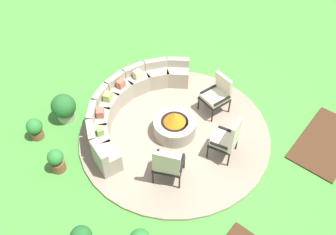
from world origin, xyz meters
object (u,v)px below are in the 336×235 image
curved_stone_bench (127,103)px  potted_plant_2 (35,128)px  lounge_chair_front_left (168,163)px  lounge_chair_front_right (228,139)px  fire_pit (175,125)px  potted_plant_3 (64,107)px  lounge_chair_back_left (218,94)px  potted_plant_1 (56,160)px

curved_stone_bench → potted_plant_2: (-1.92, 1.15, -0.06)m
lounge_chair_front_left → lounge_chair_front_right: 1.47m
fire_pit → lounge_chair_front_left: 1.36m
curved_stone_bench → lounge_chair_front_right: lounge_chair_front_right is taller
potted_plant_3 → fire_pit: bearing=-61.7°
fire_pit → lounge_chair_back_left: lounge_chair_back_left is taller
lounge_chair_front_right → potted_plant_3: 4.03m
fire_pit → lounge_chair_front_right: lounge_chair_front_right is taller
fire_pit → potted_plant_2: 3.28m
lounge_chair_front_left → lounge_chair_back_left: lounge_chair_front_left is taller
lounge_chair_front_right → lounge_chair_back_left: (1.07, 0.98, -0.02)m
curved_stone_bench → lounge_chair_back_left: size_ratio=3.65×
lounge_chair_front_right → potted_plant_2: lounge_chair_front_right is taller
potted_plant_1 → curved_stone_bench: bearing=-0.4°
fire_pit → lounge_chair_front_left: lounge_chair_front_left is taller
potted_plant_1 → potted_plant_2: potted_plant_1 is taller
lounge_chair_front_right → potted_plant_3: size_ratio=1.52×
lounge_chair_front_right → curved_stone_bench: bearing=87.4°
lounge_chair_front_left → potted_plant_1: lounge_chair_front_left is taller
fire_pit → potted_plant_2: bearing=130.7°
curved_stone_bench → potted_plant_2: size_ratio=6.70×
fire_pit → lounge_chair_front_right: 1.36m
potted_plant_2 → potted_plant_1: bearing=-104.1°
curved_stone_bench → fire_pit: bearing=-80.7°
potted_plant_2 → potted_plant_3: 0.84m
potted_plant_3 → potted_plant_2: bearing=175.2°
lounge_chair_front_right → potted_plant_3: lounge_chair_front_right is taller
fire_pit → potted_plant_2: fire_pit is taller
lounge_chair_back_left → lounge_chair_front_right: bearing=147.3°
lounge_chair_front_right → lounge_chair_back_left: lounge_chair_front_right is taller
potted_plant_3 → potted_plant_1: bearing=-136.5°
fire_pit → lounge_chair_front_right: bearing=-80.7°
potted_plant_2 → lounge_chair_front_right: bearing=-58.2°
fire_pit → curved_stone_bench: (-0.22, 1.34, 0.05)m
fire_pit → potted_plant_1: fire_pit is taller
curved_stone_bench → potted_plant_3: (-1.08, 1.08, 0.03)m
curved_stone_bench → potted_plant_3: size_ratio=5.14×
potted_plant_1 → potted_plant_3: 1.54m
lounge_chair_back_left → potted_plant_2: size_ratio=1.83×
lounge_chair_front_left → curved_stone_bench: bearing=129.6°
fire_pit → curved_stone_bench: curved_stone_bench is taller
lounge_chair_front_right → potted_plant_2: bearing=109.8°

